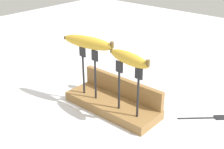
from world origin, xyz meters
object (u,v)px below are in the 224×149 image
at_px(banana_raised_left, 88,42).
at_px(fork_fallen_near, 209,117).
at_px(banana_raised_right, 129,58).
at_px(fork_stand_right, 128,84).
at_px(fork_stand_left, 89,68).

xyz_separation_m(banana_raised_left, fork_fallen_near, (0.36, 0.19, -0.23)).
distance_m(banana_raised_left, banana_raised_right, 0.17).
bearing_deg(banana_raised_left, fork_stand_right, 0.00).
height_order(banana_raised_left, fork_fallen_near, banana_raised_left).
bearing_deg(fork_stand_right, fork_fallen_near, 43.68).
relative_size(fork_stand_left, fork_fallen_near, 1.38).
xyz_separation_m(fork_stand_left, banana_raised_right, (0.17, 0.00, 0.08)).
bearing_deg(fork_stand_left, fork_stand_right, 0.00).
xyz_separation_m(banana_raised_right, fork_fallen_near, (0.19, 0.19, -0.21)).
distance_m(banana_raised_left, fork_fallen_near, 0.47).
height_order(fork_stand_right, banana_raised_right, banana_raised_right).
bearing_deg(fork_stand_right, banana_raised_left, -180.00).
relative_size(fork_stand_right, banana_raised_right, 1.02).
height_order(fork_stand_left, banana_raised_left, banana_raised_left).
bearing_deg(banana_raised_right, banana_raised_left, -179.99).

